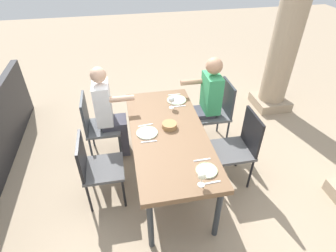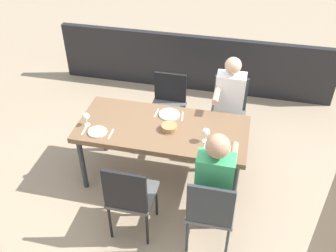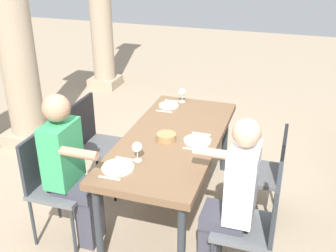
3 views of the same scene
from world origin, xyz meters
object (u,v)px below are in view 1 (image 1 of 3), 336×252
chair_west_south (96,123)px  chair_mid_north (240,145)px  plate_1 (147,133)px  plate_0 (177,100)px  diner_woman_green (109,111)px  diner_man_white (206,100)px  bread_basket (169,125)px  chair_west_north (218,109)px  wine_glass_2 (202,176)px  stone_column_near (290,25)px  chair_mid_south (96,166)px  plate_2 (207,170)px  dining_table (168,137)px  wine_glass_0 (172,100)px

chair_west_south → chair_mid_north: (0.78, 1.68, 0.02)m
plate_1 → plate_0: bearing=142.8°
diner_woman_green → diner_man_white: bearing=90.3°
plate_0 → plate_1: bearing=-37.2°
chair_west_south → bread_basket: (0.57, 0.87, 0.27)m
plate_1 → bread_basket: bread_basket is taller
chair_west_north → wine_glass_2: chair_west_north is taller
chair_mid_north → plate_0: chair_mid_north is taller
stone_column_near → chair_mid_north: bearing=-40.2°
diner_woman_green → wine_glass_2: bearing=28.4°
chair_west_north → chair_mid_south: chair_west_north is taller
chair_mid_north → plate_2: size_ratio=4.60×
chair_west_north → chair_west_south: bearing=-90.0°
plate_1 → plate_2: (0.68, 0.48, 0.00)m
chair_west_south → plate_1: size_ratio=3.87×
dining_table → diner_man_white: size_ratio=1.40×
chair_west_north → diner_man_white: bearing=-90.9°
chair_mid_north → plate_1: size_ratio=3.97×
chair_west_north → stone_column_near: bearing=119.8°
chair_mid_south → wine_glass_0: size_ratio=5.42×
dining_table → chair_mid_south: (0.12, -0.83, -0.18)m
chair_west_south → chair_mid_south: size_ratio=1.05×
diner_woman_green → stone_column_near: (-0.73, 2.76, 0.72)m
chair_mid_south → diner_man_white: bearing=117.8°
plate_0 → wine_glass_0: (0.16, -0.10, 0.11)m
plate_2 → plate_1: bearing=-144.8°
dining_table → wine_glass_0: wine_glass_0 is taller
chair_west_north → chair_mid_south: 1.84m
bread_basket → diner_man_white: bearing=132.9°
plate_2 → plate_0: bearing=-179.7°
plate_2 → bread_basket: (-0.73, -0.21, 0.02)m
wine_glass_0 → dining_table: bearing=-15.5°
chair_mid_north → wine_glass_0: bearing=-131.0°
stone_column_near → wine_glass_0: stone_column_near is taller
wine_glass_2 → stone_column_near: bearing=138.1°
diner_man_white → wine_glass_2: (1.47, -0.51, 0.17)m
chair_west_south → plate_2: size_ratio=4.48×
wine_glass_0 → diner_woman_green: bearing=-101.8°
stone_column_near → plate_1: stone_column_near is taller
chair_west_north → diner_man_white: size_ratio=0.72×
chair_west_north → stone_column_near: (-0.73, 1.28, 0.87)m
chair_mid_north → bread_basket: bearing=-104.2°
chair_mid_north → plate_0: 1.00m
plate_2 → bread_basket: 0.77m
stone_column_near → bread_basket: 2.54m
plate_1 → plate_2: bearing=35.2°
stone_column_near → plate_0: stone_column_near is taller
stone_column_near → chair_west_south: bearing=-76.1°
chair_west_south → plate_0: size_ratio=3.63×
chair_west_south → plate_0: bearing=89.5°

